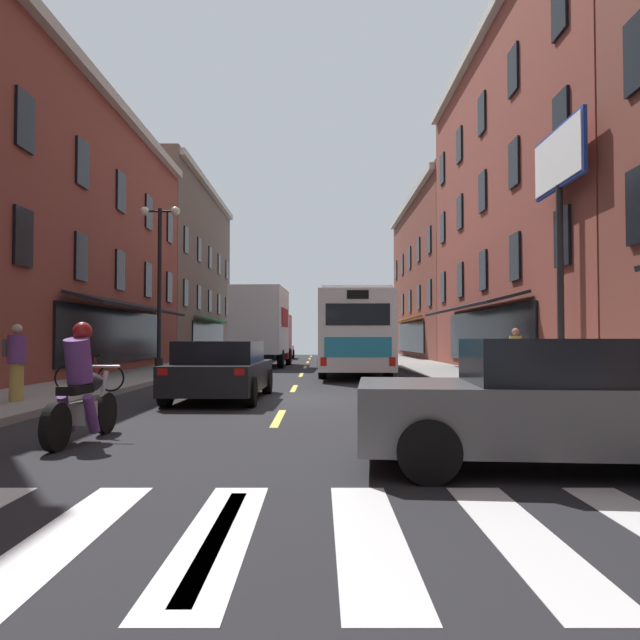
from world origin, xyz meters
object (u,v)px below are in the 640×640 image
at_px(transit_bus, 350,333).
at_px(pedestrian_mid, 514,355).
at_px(box_truck, 261,328).
at_px(sedan_mid, 569,402).
at_px(sedan_near, 220,370).
at_px(street_lamp_twin, 157,282).
at_px(pedestrian_near, 14,360).
at_px(billboard_sign, 557,186).
at_px(bicycle_near, 87,377).
at_px(sedan_far, 277,349).
at_px(motorcycle_rider, 80,391).

height_order(transit_bus, pedestrian_mid, transit_bus).
relative_size(box_truck, sedan_mid, 1.48).
height_order(sedan_near, street_lamp_twin, street_lamp_twin).
distance_m(pedestrian_near, pedestrian_mid, 13.17).
distance_m(billboard_sign, box_truck, 18.02).
distance_m(box_truck, pedestrian_mid, 15.74).
distance_m(sedan_mid, bicycle_near, 11.67).
height_order(transit_bus, sedan_mid, transit_bus).
xyz_separation_m(transit_bus, street_lamp_twin, (-7.02, -4.11, 1.74)).
bearing_deg(box_truck, sedan_mid, -76.74).
xyz_separation_m(sedan_near, pedestrian_mid, (8.07, 3.63, 0.26)).
relative_size(transit_bus, pedestrian_near, 7.64).
bearing_deg(pedestrian_near, billboard_sign, 134.77).
bearing_deg(pedestrian_near, street_lamp_twin, -153.99).
xyz_separation_m(box_truck, sedan_near, (0.61, -16.72, -1.30)).
bearing_deg(sedan_far, bicycle_near, -95.56).
bearing_deg(street_lamp_twin, pedestrian_mid, -16.75).
xyz_separation_m(bicycle_near, street_lamp_twin, (-0.03, 6.45, 2.92)).
bearing_deg(billboard_sign, sedan_mid, -111.16).
relative_size(sedan_near, sedan_mid, 0.96).
xyz_separation_m(pedestrian_near, street_lamp_twin, (0.63, 8.72, 2.44)).
relative_size(sedan_mid, sedan_far, 1.00).
bearing_deg(box_truck, street_lamp_twin, -105.88).
distance_m(sedan_far, bicycle_near, 28.20).
xyz_separation_m(sedan_near, bicycle_near, (-3.32, 0.61, -0.20)).
xyz_separation_m(transit_bus, sedan_near, (-3.66, -11.18, -0.98)).
height_order(box_truck, pedestrian_near, box_truck).
bearing_deg(bicycle_near, pedestrian_near, -106.28).
bearing_deg(sedan_far, sedan_mid, -81.06).
bearing_deg(transit_bus, street_lamp_twin, -149.65).
distance_m(transit_bus, sedan_mid, 18.72).
xyz_separation_m(billboard_sign, sedan_mid, (-3.52, -9.09, -4.72)).
distance_m(transit_bus, box_truck, 7.01).
bearing_deg(pedestrian_near, sedan_mid, 87.54).
height_order(sedan_mid, motorcycle_rider, motorcycle_rider).
distance_m(billboard_sign, bicycle_near, 12.96).
xyz_separation_m(transit_bus, sedan_mid, (1.43, -18.64, -0.96)).
bearing_deg(pedestrian_mid, street_lamp_twin, -15.53).
relative_size(sedan_far, motorcycle_rider, 2.28).
bearing_deg(transit_bus, sedan_mid, -85.62).
bearing_deg(sedan_near, street_lamp_twin, 115.39).
relative_size(sedan_near, pedestrian_near, 2.85).
bearing_deg(motorcycle_rider, pedestrian_mid, 46.25).
bearing_deg(transit_bus, box_truck, 127.61).
bearing_deg(transit_bus, motorcycle_rider, -105.27).
bearing_deg(transit_bus, sedan_far, 103.66).
distance_m(motorcycle_rider, pedestrian_mid, 13.09).
bearing_deg(street_lamp_twin, sedan_near, -64.61).
xyz_separation_m(sedan_mid, street_lamp_twin, (-8.45, 14.53, 2.69)).
height_order(billboard_sign, pedestrian_near, billboard_sign).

